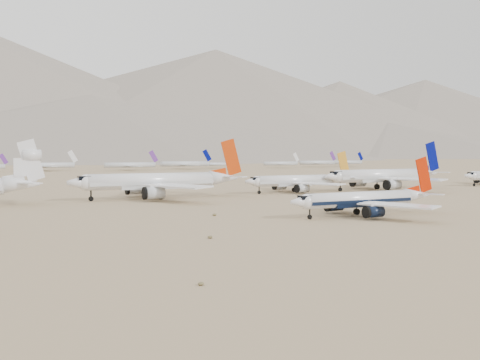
% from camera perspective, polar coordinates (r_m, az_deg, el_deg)
% --- Properties ---
extents(ground, '(7000.00, 7000.00, 0.00)m').
position_cam_1_polar(ground, '(127.87, 12.54, -3.73)').
color(ground, olive).
rests_on(ground, ground).
extents(main_airliner, '(39.02, 38.11, 13.77)m').
position_cam_1_polar(main_airliner, '(127.83, 13.22, -2.03)').
color(main_airliner, white).
rests_on(main_airliner, ground).
extents(row2_navy_widebody, '(54.48, 53.27, 19.38)m').
position_cam_1_polar(row2_navy_widebody, '(218.07, 15.15, 0.42)').
color(row2_navy_widebody, white).
rests_on(row2_navy_widebody, ground).
extents(row2_gold_tail, '(42.81, 41.87, 15.24)m').
position_cam_1_polar(row2_gold_tail, '(197.58, 6.35, -0.08)').
color(row2_gold_tail, white).
rests_on(row2_gold_tail, ground).
extents(row2_orange_tail, '(54.46, 53.27, 19.43)m').
position_cam_1_polar(row2_orange_tail, '(172.21, -8.62, -0.15)').
color(row2_orange_tail, white).
rests_on(row2_orange_tail, ground).
extents(distant_storage_row, '(555.19, 59.68, 15.07)m').
position_cam_1_polar(distant_storage_row, '(446.92, -13.77, 1.57)').
color(distant_storage_row, silver).
rests_on(distant_storage_row, ground).
extents(mountain_range, '(7354.00, 3024.00, 470.00)m').
position_cam_1_polar(mountain_range, '(1761.83, -21.69, 8.51)').
color(mountain_range, slate).
rests_on(mountain_range, ground).
extents(foothills, '(4637.50, 1395.00, 155.00)m').
position_cam_1_polar(foothills, '(1344.44, 0.38, 5.23)').
color(foothills, slate).
rests_on(foothills, ground).
extents(desert_scrub, '(261.14, 121.67, 0.63)m').
position_cam_1_polar(desert_scrub, '(108.64, 23.26, -4.93)').
color(desert_scrub, brown).
rests_on(desert_scrub, ground).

